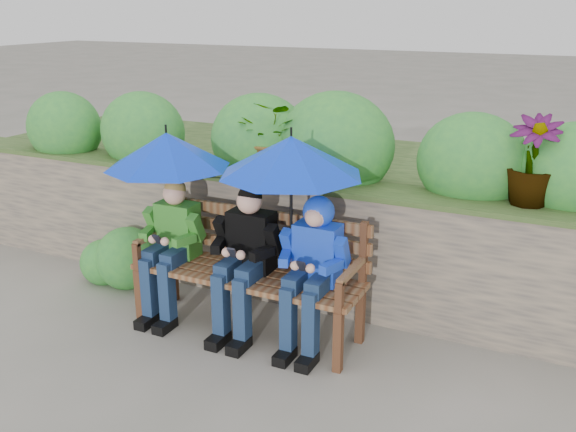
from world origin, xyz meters
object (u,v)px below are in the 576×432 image
at_px(boy_middle, 245,253).
at_px(umbrella_left, 167,150).
at_px(park_bench, 251,263).
at_px(boy_left, 171,241).
at_px(boy_right, 313,261).
at_px(umbrella_right, 291,156).

distance_m(boy_middle, umbrella_left, 0.98).
bearing_deg(park_bench, boy_left, -173.13).
bearing_deg(park_bench, umbrella_left, -179.00).
xyz_separation_m(boy_middle, umbrella_left, (-0.69, 0.07, 0.69)).
height_order(boy_left, boy_middle, boy_middle).
relative_size(park_bench, boy_right, 1.58).
bearing_deg(boy_left, umbrella_left, 118.29).
relative_size(boy_left, umbrella_left, 1.15).
xyz_separation_m(park_bench, boy_middle, (-0.00, -0.08, 0.11)).
distance_m(park_bench, boy_left, 0.67).
distance_m(boy_left, umbrella_left, 0.70).
bearing_deg(boy_left, umbrella_right, 2.66).
height_order(umbrella_left, umbrella_right, umbrella_right).
bearing_deg(boy_left, boy_right, 0.55).
height_order(park_bench, umbrella_right, umbrella_right).
bearing_deg(boy_right, umbrella_right, 169.14).
distance_m(boy_left, umbrella_right, 1.26).
xyz_separation_m(park_bench, boy_left, (-0.66, -0.08, 0.10)).
bearing_deg(boy_middle, boy_left, 179.73).
height_order(park_bench, umbrella_left, umbrella_left).
height_order(boy_middle, umbrella_left, umbrella_left).
relative_size(boy_middle, umbrella_left, 1.18).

